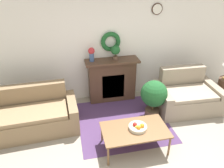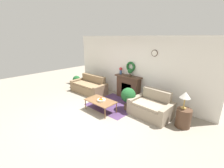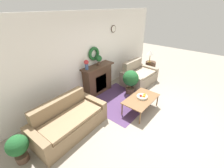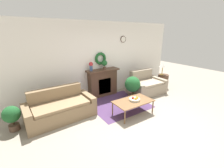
{
  "view_description": "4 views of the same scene",
  "coord_description": "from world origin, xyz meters",
  "px_view_note": "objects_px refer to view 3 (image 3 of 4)",
  "views": [
    {
      "loc": [
        -1.03,
        -2.11,
        2.88
      ],
      "look_at": [
        -0.22,
        1.55,
        0.86
      ],
      "focal_mm": 35.0,
      "sensor_mm": 36.0,
      "label": 1
    },
    {
      "loc": [
        3.73,
        -2.75,
        2.65
      ],
      "look_at": [
        0.02,
        1.25,
        0.93
      ],
      "focal_mm": 24.0,
      "sensor_mm": 36.0,
      "label": 2
    },
    {
      "loc": [
        -3.36,
        -1.0,
        2.84
      ],
      "look_at": [
        -0.27,
        1.55,
        0.7
      ],
      "focal_mm": 24.0,
      "sensor_mm": 36.0,
      "label": 3
    },
    {
      "loc": [
        -2.71,
        -2.31,
        2.3
      ],
      "look_at": [
        -0.22,
        1.47,
        0.75
      ],
      "focal_mm": 24.0,
      "sensor_mm": 36.0,
      "label": 4
    }
  ],
  "objects_px": {
    "fruit_bowl": "(142,97)",
    "potted_plant_floor_by_couch": "(18,147)",
    "potted_plant_on_mantel": "(99,59)",
    "side_table_by_loveseat": "(150,68)",
    "potted_plant_floor_by_loveseat": "(131,79)",
    "coffee_table": "(141,99)",
    "table_lamp": "(150,53)",
    "loveseat_right": "(138,76)",
    "fireplace": "(98,79)",
    "couch_left": "(69,121)",
    "vase_on_mantel_left": "(86,64)"
  },
  "relations": [
    {
      "from": "fruit_bowl",
      "to": "side_table_by_loveseat",
      "type": "height_order",
      "value": "side_table_by_loveseat"
    },
    {
      "from": "fruit_bowl",
      "to": "table_lamp",
      "type": "bearing_deg",
      "value": 23.18
    },
    {
      "from": "coffee_table",
      "to": "side_table_by_loveseat",
      "type": "relative_size",
      "value": 1.94
    },
    {
      "from": "fireplace",
      "to": "potted_plant_floor_by_couch",
      "type": "distance_m",
      "value": 3.04
    },
    {
      "from": "loveseat_right",
      "to": "coffee_table",
      "type": "height_order",
      "value": "loveseat_right"
    },
    {
      "from": "fruit_bowl",
      "to": "vase_on_mantel_left",
      "type": "height_order",
      "value": "vase_on_mantel_left"
    },
    {
      "from": "potted_plant_floor_by_loveseat",
      "to": "loveseat_right",
      "type": "bearing_deg",
      "value": 11.83
    },
    {
      "from": "couch_left",
      "to": "potted_plant_floor_by_couch",
      "type": "xyz_separation_m",
      "value": [
        -1.14,
        0.05,
        0.11
      ]
    },
    {
      "from": "coffee_table",
      "to": "fireplace",
      "type": "bearing_deg",
      "value": 90.95
    },
    {
      "from": "table_lamp",
      "to": "potted_plant_floor_by_loveseat",
      "type": "height_order",
      "value": "table_lamp"
    },
    {
      "from": "coffee_table",
      "to": "potted_plant_floor_by_loveseat",
      "type": "height_order",
      "value": "potted_plant_floor_by_loveseat"
    },
    {
      "from": "loveseat_right",
      "to": "potted_plant_on_mantel",
      "type": "xyz_separation_m",
      "value": [
        -1.48,
        0.72,
        0.93
      ]
    },
    {
      "from": "side_table_by_loveseat",
      "to": "potted_plant_floor_by_loveseat",
      "type": "relative_size",
      "value": 0.69
    },
    {
      "from": "coffee_table",
      "to": "potted_plant_on_mantel",
      "type": "distance_m",
      "value": 1.91
    },
    {
      "from": "coffee_table",
      "to": "fruit_bowl",
      "type": "distance_m",
      "value": 0.09
    },
    {
      "from": "couch_left",
      "to": "side_table_by_loveseat",
      "type": "relative_size",
      "value": 3.19
    },
    {
      "from": "potted_plant_on_mantel",
      "to": "potted_plant_floor_by_loveseat",
      "type": "bearing_deg",
      "value": -56.03
    },
    {
      "from": "fireplace",
      "to": "fruit_bowl",
      "type": "xyz_separation_m",
      "value": [
        0.08,
        -1.73,
        -0.06
      ]
    },
    {
      "from": "potted_plant_floor_by_loveseat",
      "to": "side_table_by_loveseat",
      "type": "bearing_deg",
      "value": 6.28
    },
    {
      "from": "couch_left",
      "to": "table_lamp",
      "type": "bearing_deg",
      "value": -1.3
    },
    {
      "from": "fruit_bowl",
      "to": "potted_plant_on_mantel",
      "type": "distance_m",
      "value": 1.88
    },
    {
      "from": "potted_plant_floor_by_couch",
      "to": "potted_plant_floor_by_loveseat",
      "type": "distance_m",
      "value": 3.65
    },
    {
      "from": "side_table_by_loveseat",
      "to": "table_lamp",
      "type": "xyz_separation_m",
      "value": [
        -0.06,
        0.04,
        0.71
      ]
    },
    {
      "from": "fruit_bowl",
      "to": "potted_plant_floor_by_loveseat",
      "type": "bearing_deg",
      "value": 53.09
    },
    {
      "from": "side_table_by_loveseat",
      "to": "potted_plant_floor_by_loveseat",
      "type": "height_order",
      "value": "potted_plant_floor_by_loveseat"
    },
    {
      "from": "couch_left",
      "to": "side_table_by_loveseat",
      "type": "distance_m",
      "value": 4.45
    },
    {
      "from": "side_table_by_loveseat",
      "to": "potted_plant_floor_by_couch",
      "type": "distance_m",
      "value": 5.59
    },
    {
      "from": "coffee_table",
      "to": "potted_plant_floor_by_couch",
      "type": "xyz_separation_m",
      "value": [
        -2.98,
        1.01,
        0.01
      ]
    },
    {
      "from": "fireplace",
      "to": "fruit_bowl",
      "type": "relative_size",
      "value": 3.9
    },
    {
      "from": "coffee_table",
      "to": "side_table_by_loveseat",
      "type": "distance_m",
      "value": 2.8
    },
    {
      "from": "table_lamp",
      "to": "potted_plant_on_mantel",
      "type": "xyz_separation_m",
      "value": [
        -2.49,
        0.65,
        0.23
      ]
    },
    {
      "from": "fruit_bowl",
      "to": "coffee_table",
      "type": "bearing_deg",
      "value": 176.45
    },
    {
      "from": "fruit_bowl",
      "to": "side_table_by_loveseat",
      "type": "xyz_separation_m",
      "value": [
        2.55,
        1.02,
        -0.17
      ]
    },
    {
      "from": "coffee_table",
      "to": "potted_plant_floor_by_couch",
      "type": "height_order",
      "value": "potted_plant_floor_by_couch"
    },
    {
      "from": "couch_left",
      "to": "vase_on_mantel_left",
      "type": "xyz_separation_m",
      "value": [
        1.37,
        0.77,
        0.92
      ]
    },
    {
      "from": "table_lamp",
      "to": "potted_plant_floor_by_loveseat",
      "type": "distance_m",
      "value": 1.96
    },
    {
      "from": "fruit_bowl",
      "to": "side_table_by_loveseat",
      "type": "distance_m",
      "value": 2.75
    },
    {
      "from": "fireplace",
      "to": "loveseat_right",
      "type": "bearing_deg",
      "value": -25.27
    },
    {
      "from": "couch_left",
      "to": "fruit_bowl",
      "type": "height_order",
      "value": "couch_left"
    },
    {
      "from": "potted_plant_on_mantel",
      "to": "fruit_bowl",
      "type": "bearing_deg",
      "value": -89.97
    },
    {
      "from": "coffee_table",
      "to": "fruit_bowl",
      "type": "xyz_separation_m",
      "value": [
        0.05,
        -0.0,
        0.07
      ]
    },
    {
      "from": "potted_plant_on_mantel",
      "to": "fireplace",
      "type": "bearing_deg",
      "value": 169.71
    },
    {
      "from": "couch_left",
      "to": "fruit_bowl",
      "type": "relative_size",
      "value": 5.96
    },
    {
      "from": "loveseat_right",
      "to": "fruit_bowl",
      "type": "xyz_separation_m",
      "value": [
        -1.48,
        -0.99,
        0.16
      ]
    },
    {
      "from": "fireplace",
      "to": "couch_left",
      "type": "distance_m",
      "value": 1.99
    },
    {
      "from": "vase_on_mantel_left",
      "to": "side_table_by_loveseat",
      "type": "bearing_deg",
      "value": -12.97
    },
    {
      "from": "loveseat_right",
      "to": "potted_plant_on_mantel",
      "type": "height_order",
      "value": "potted_plant_on_mantel"
    },
    {
      "from": "fireplace",
      "to": "loveseat_right",
      "type": "xyz_separation_m",
      "value": [
        1.56,
        -0.74,
        -0.22
      ]
    },
    {
      "from": "fruit_bowl",
      "to": "potted_plant_floor_by_couch",
      "type": "distance_m",
      "value": 3.2
    },
    {
      "from": "fireplace",
      "to": "vase_on_mantel_left",
      "type": "height_order",
      "value": "vase_on_mantel_left"
    }
  ]
}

